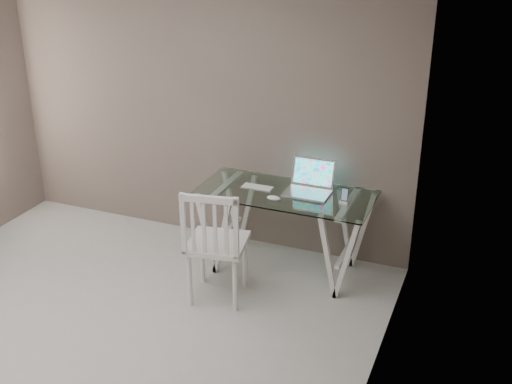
% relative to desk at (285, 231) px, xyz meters
% --- Properties ---
extents(room, '(4.50, 4.52, 2.71)m').
position_rel_desk_xyz_m(room, '(-1.02, -1.83, 1.33)').
color(room, '#A9A6A2').
rests_on(room, ground).
extents(desk, '(1.50, 0.70, 0.75)m').
position_rel_desk_xyz_m(desk, '(0.00, 0.00, 0.00)').
color(desk, silver).
rests_on(desk, ground).
extents(chair, '(0.54, 0.54, 1.01)m').
position_rel_desk_xyz_m(chair, '(-0.34, -0.70, 0.17)').
color(chair, silver).
rests_on(chair, ground).
extents(laptop, '(0.38, 0.35, 0.26)m').
position_rel_desk_xyz_m(laptop, '(0.18, 0.11, 0.43)').
color(laptop, silver).
rests_on(laptop, desk).
extents(keyboard, '(0.28, 0.12, 0.01)m').
position_rel_desk_xyz_m(keyboard, '(-0.26, 0.01, 0.37)').
color(keyboard, silver).
rests_on(keyboard, desk).
extents(mouse, '(0.11, 0.07, 0.04)m').
position_rel_desk_xyz_m(mouse, '(-0.04, -0.18, 0.38)').
color(mouse, white).
rests_on(mouse, desk).
extents(phone_dock, '(0.07, 0.07, 0.13)m').
position_rel_desk_xyz_m(phone_dock, '(0.52, -0.01, 0.40)').
color(phone_dock, white).
rests_on(phone_dock, desk).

